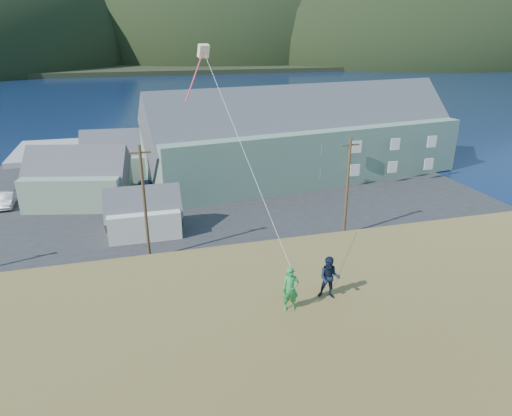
{
  "coord_description": "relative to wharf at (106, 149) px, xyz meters",
  "views": [
    {
      "loc": [
        -2.09,
        -32.68,
        17.27
      ],
      "look_at": [
        3.79,
        -11.56,
        8.8
      ],
      "focal_mm": 32.0,
      "sensor_mm": 36.0,
      "label": 1
    }
  ],
  "objects": [
    {
      "name": "parked_cars",
      "position": [
        -2.59,
        -19.6,
        0.41
      ],
      "size": [
        24.64,
        14.01,
        1.56
      ],
      "color": "black",
      "rests_on": "waterfront_lot"
    },
    {
      "name": "far_hills",
      "position": [
        41.59,
        239.38,
        1.55
      ],
      "size": [
        760.0,
        265.0,
        143.0
      ],
      "color": "black",
      "rests_on": "ground"
    },
    {
      "name": "lodge",
      "position": [
        24.92,
        -20.57,
        4.83
      ],
      "size": [
        40.34,
        16.45,
        13.78
      ],
      "rotation": [
        0.0,
        0.0,
        0.14
      ],
      "color": "slate",
      "rests_on": "waterfront_lot"
    },
    {
      "name": "kite_rig",
      "position": [
        7.22,
        -52.43,
        15.8
      ],
      "size": [
        1.61,
        3.43,
        10.02
      ],
      "color": "beige",
      "rests_on": "ground"
    },
    {
      "name": "waterfront_lot",
      "position": [
        6.0,
        -23.0,
        -0.39
      ],
      "size": [
        72.0,
        36.0,
        0.12
      ],
      "primitive_type": "cube",
      "color": "#28282B",
      "rests_on": "ground"
    },
    {
      "name": "grass_strip",
      "position": [
        6.0,
        -42.0,
        -0.4
      ],
      "size": [
        110.0,
        8.0,
        0.1
      ],
      "primitive_type": "cube",
      "color": "#4C3D19",
      "rests_on": "ground"
    },
    {
      "name": "ground",
      "position": [
        6.0,
        -40.0,
        -0.45
      ],
      "size": [
        900.0,
        900.0,
        0.0
      ],
      "primitive_type": "plane",
      "color": "#0A1638",
      "rests_on": "ground"
    },
    {
      "name": "kite_flyer_green",
      "position": [
        9.24,
        -58.45,
        7.65
      ],
      "size": [
        0.7,
        0.51,
        1.79
      ],
      "primitive_type": "imported",
      "rotation": [
        0.0,
        0.0,
        -0.13
      ],
      "color": "#268C40",
      "rests_on": "hillside"
    },
    {
      "name": "kite_flyer_navy",
      "position": [
        11.04,
        -58.05,
        7.64
      ],
      "size": [
        1.08,
        0.99,
        1.79
      ],
      "primitive_type": "imported",
      "rotation": [
        0.0,
        0.0,
        -0.45
      ],
      "color": "#121B32",
      "rests_on": "hillside"
    },
    {
      "name": "shed_palegreen_near",
      "position": [
        -1.92,
        -23.44,
        2.39
      ],
      "size": [
        11.58,
        8.73,
        7.55
      ],
      "rotation": [
        0.0,
        0.0,
        -0.24
      ],
      "color": "gray",
      "rests_on": "waterfront_lot"
    },
    {
      "name": "utility_poles",
      "position": [
        4.68,
        -38.5,
        4.14
      ],
      "size": [
        34.74,
        0.24,
        9.38
      ],
      "color": "#47331E",
      "rests_on": "waterfront_lot"
    },
    {
      "name": "wharf",
      "position": [
        0.0,
        0.0,
        0.0
      ],
      "size": [
        26.0,
        14.0,
        0.9
      ],
      "primitive_type": "cube",
      "color": "gray",
      "rests_on": "ground"
    },
    {
      "name": "shed_palegreen_far",
      "position": [
        3.63,
        -16.19,
        2.48
      ],
      "size": [
        11.84,
        7.31,
        7.69
      ],
      "rotation": [
        0.0,
        0.0,
        -0.07
      ],
      "color": "gray",
      "rests_on": "waterfront_lot"
    },
    {
      "name": "shed_white",
      "position": [
        4.38,
        -33.26,
        1.63
      ],
      "size": [
        6.79,
        4.53,
        5.35
      ],
      "rotation": [
        0.0,
        0.0,
        -0.01
      ],
      "color": "silver",
      "rests_on": "waterfront_lot"
    },
    {
      "name": "far_shore",
      "position": [
        6.0,
        290.0,
        0.55
      ],
      "size": [
        900.0,
        320.0,
        2.0
      ],
      "primitive_type": "cube",
      "color": "black",
      "rests_on": "ground"
    }
  ]
}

